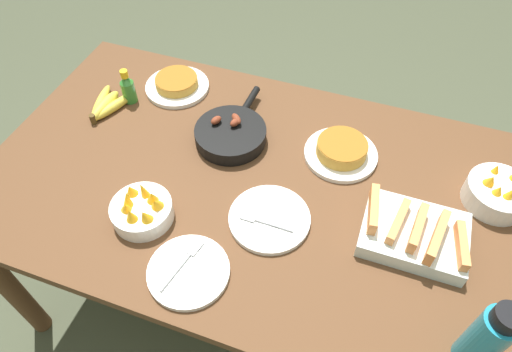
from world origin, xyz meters
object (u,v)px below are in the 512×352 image
object	(u,v)px
frittata_plate_center	(341,151)
fruit_bowl_mango	(142,210)
water_bottle	(487,338)
skillet	(231,134)
empty_plate_near_front	(188,271)
frittata_plate_side	(177,84)
hot_sauce_bottle	(128,88)
banana_bunch	(106,105)
empty_plate_far_left	(269,219)
fruit_bowl_citrus	(498,193)
melon_tray	(414,233)

from	to	relation	value
frittata_plate_center	fruit_bowl_mango	xyz separation A→B (m)	(-0.48, -0.42, 0.01)
frittata_plate_center	water_bottle	bearing A→B (deg)	-50.75
skillet	empty_plate_near_front	bearing A→B (deg)	-169.61
frittata_plate_side	hot_sauce_bottle	xyz separation A→B (m)	(-0.13, -0.12, 0.04)
banana_bunch	empty_plate_far_left	size ratio (longest dim) A/B	0.83
frittata_plate_center	empty_plate_near_front	distance (m)	0.61
fruit_bowl_citrus	melon_tray	bearing A→B (deg)	-133.96
fruit_bowl_mango	fruit_bowl_citrus	distance (m)	1.02
banana_bunch	water_bottle	bearing A→B (deg)	-20.24
empty_plate_far_left	hot_sauce_bottle	distance (m)	0.71
banana_bunch	skillet	bearing A→B (deg)	0.95
frittata_plate_center	hot_sauce_bottle	world-z (taller)	hot_sauce_bottle
banana_bunch	fruit_bowl_citrus	distance (m)	1.29
melon_tray	skillet	distance (m)	0.64
empty_plate_far_left	hot_sauce_bottle	xyz separation A→B (m)	(-0.63, 0.32, 0.05)
melon_tray	fruit_bowl_citrus	size ratio (longest dim) A/B	1.53
banana_bunch	melon_tray	xyz separation A→B (m)	(1.08, -0.18, 0.02)
melon_tray	empty_plate_far_left	bearing A→B (deg)	-169.81
frittata_plate_center	fruit_bowl_citrus	xyz separation A→B (m)	(0.46, -0.02, 0.01)
empty_plate_far_left	fruit_bowl_mango	distance (m)	0.36
skillet	fruit_bowl_citrus	world-z (taller)	fruit_bowl_citrus
frittata_plate_side	empty_plate_near_front	world-z (taller)	frittata_plate_side
melon_tray	water_bottle	world-z (taller)	water_bottle
fruit_bowl_mango	frittata_plate_center	bearing A→B (deg)	41.49
frittata_plate_center	empty_plate_near_front	xyz separation A→B (m)	(-0.28, -0.54, -0.02)
melon_tray	fruit_bowl_mango	world-z (taller)	fruit_bowl_mango
empty_plate_near_front	fruit_bowl_citrus	distance (m)	0.91
frittata_plate_center	hot_sauce_bottle	xyz separation A→B (m)	(-0.77, 0.01, 0.03)
fruit_bowl_citrus	banana_bunch	bearing A→B (deg)	-178.54
empty_plate_far_left	hot_sauce_bottle	size ratio (longest dim) A/B	1.80
melon_tray	frittata_plate_center	size ratio (longest dim) A/B	1.21
skillet	empty_plate_near_front	world-z (taller)	skillet
melon_tray	frittata_plate_center	world-z (taller)	melon_tray
banana_bunch	skillet	size ratio (longest dim) A/B	0.55
skillet	water_bottle	xyz separation A→B (m)	(0.78, -0.47, 0.08)
frittata_plate_center	empty_plate_near_front	world-z (taller)	frittata_plate_center
skillet	fruit_bowl_mango	bearing A→B (deg)	163.74
frittata_plate_side	fruit_bowl_citrus	distance (m)	1.11
water_bottle	hot_sauce_bottle	world-z (taller)	water_bottle
frittata_plate_side	empty_plate_near_front	size ratio (longest dim) A/B	1.07
hot_sauce_bottle	skillet	bearing A→B (deg)	-8.58
empty_plate_far_left	melon_tray	bearing A→B (deg)	10.19
melon_tray	skillet	xyz separation A→B (m)	(-0.61, 0.19, -0.01)
frittata_plate_side	hot_sauce_bottle	bearing A→B (deg)	-137.97
melon_tray	hot_sauce_bottle	bearing A→B (deg)	165.99
empty_plate_far_left	fruit_bowl_citrus	distance (m)	0.67
frittata_plate_center	skillet	bearing A→B (deg)	-172.13
fruit_bowl_mango	water_bottle	world-z (taller)	water_bottle
banana_bunch	water_bottle	distance (m)	1.33
empty_plate_near_front	empty_plate_far_left	xyz separation A→B (m)	(0.15, 0.23, -0.00)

